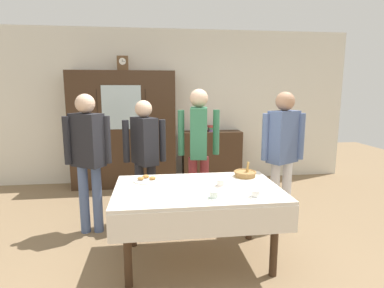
% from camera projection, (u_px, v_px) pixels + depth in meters
% --- Properties ---
extents(ground_plane, '(12.00, 12.00, 0.00)m').
position_uv_depth(ground_plane, '(194.00, 249.00, 3.31)').
color(ground_plane, '#846B4C').
rests_on(ground_plane, ground).
extents(back_wall, '(6.40, 0.10, 2.70)m').
position_uv_depth(back_wall, '(175.00, 107.00, 5.66)').
color(back_wall, silver).
rests_on(back_wall, ground).
extents(dining_table, '(1.57, 1.00, 0.75)m').
position_uv_depth(dining_table, '(198.00, 199.00, 2.96)').
color(dining_table, '#3D2819').
rests_on(dining_table, ground).
extents(wall_cabinet, '(1.74, 0.46, 1.97)m').
position_uv_depth(wall_cabinet, '(124.00, 130.00, 5.32)').
color(wall_cabinet, '#3D2819').
rests_on(wall_cabinet, ground).
extents(mantel_clock, '(0.18, 0.11, 0.24)m').
position_uv_depth(mantel_clock, '(123.00, 63.00, 5.13)').
color(mantel_clock, brown).
rests_on(mantel_clock, wall_cabinet).
extents(bookshelf_low, '(1.05, 0.35, 0.92)m').
position_uv_depth(bookshelf_low, '(212.00, 157.00, 5.65)').
color(bookshelf_low, '#3D2819').
rests_on(bookshelf_low, ground).
extents(book_stack, '(0.15, 0.23, 0.10)m').
position_uv_depth(book_stack, '(212.00, 128.00, 5.56)').
color(book_stack, '#664C7A').
rests_on(book_stack, bookshelf_low).
extents(tea_cup_near_left, '(0.13, 0.13, 0.06)m').
position_uv_depth(tea_cup_near_left, '(256.00, 194.00, 2.70)').
color(tea_cup_near_left, white).
rests_on(tea_cup_near_left, dining_table).
extents(tea_cup_far_right, '(0.13, 0.13, 0.06)m').
position_uv_depth(tea_cup_far_right, '(221.00, 183.00, 3.01)').
color(tea_cup_far_right, white).
rests_on(tea_cup_far_right, dining_table).
extents(tea_cup_mid_right, '(0.13, 0.13, 0.06)m').
position_uv_depth(tea_cup_mid_right, '(214.00, 195.00, 2.67)').
color(tea_cup_mid_right, silver).
rests_on(tea_cup_mid_right, dining_table).
extents(bread_basket, '(0.24, 0.24, 0.16)m').
position_uv_depth(bread_basket, '(245.00, 173.00, 3.34)').
color(bread_basket, '#9E7542').
rests_on(bread_basket, dining_table).
extents(pastry_plate, '(0.28, 0.28, 0.05)m').
position_uv_depth(pastry_plate, '(147.00, 179.00, 3.19)').
color(pastry_plate, white).
rests_on(pastry_plate, dining_table).
extents(spoon_back_edge, '(0.12, 0.02, 0.01)m').
position_uv_depth(spoon_back_edge, '(228.00, 179.00, 3.23)').
color(spoon_back_edge, silver).
rests_on(spoon_back_edge, dining_table).
extents(spoon_near_left, '(0.12, 0.02, 0.01)m').
position_uv_depth(spoon_near_left, '(206.00, 180.00, 3.20)').
color(spoon_near_left, silver).
rests_on(spoon_near_left, dining_table).
extents(spoon_far_left, '(0.12, 0.02, 0.01)m').
position_uv_depth(spoon_far_left, '(146.00, 191.00, 2.87)').
color(spoon_far_left, silver).
rests_on(spoon_far_left, dining_table).
extents(person_beside_shelf, '(0.52, 0.39, 1.67)m').
position_uv_depth(person_beside_shelf, '(199.00, 142.00, 3.88)').
color(person_beside_shelf, '#933338').
rests_on(person_beside_shelf, ground).
extents(person_behind_table_left, '(0.52, 0.35, 1.64)m').
position_uv_depth(person_behind_table_left, '(283.00, 147.00, 3.68)').
color(person_behind_table_left, silver).
rests_on(person_behind_table_left, ground).
extents(person_behind_table_right, '(0.52, 0.41, 1.54)m').
position_uv_depth(person_behind_table_right, '(145.00, 150.00, 3.81)').
color(person_behind_table_right, '#232328').
rests_on(person_behind_table_right, ground).
extents(person_near_right_end, '(0.52, 0.37, 1.62)m').
position_uv_depth(person_near_right_end, '(88.00, 150.00, 3.54)').
color(person_near_right_end, slate).
rests_on(person_near_right_end, ground).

